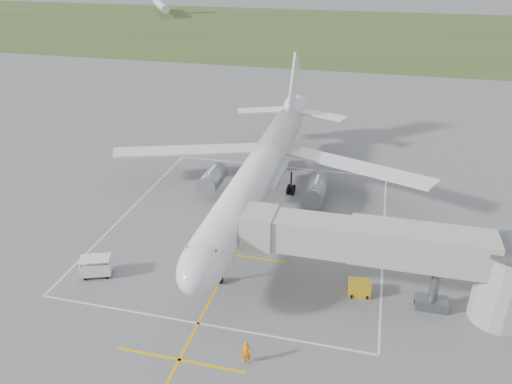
% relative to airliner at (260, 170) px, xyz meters
% --- Properties ---
extents(ground, '(700.00, 700.00, 0.00)m').
position_rel_airliner_xyz_m(ground, '(0.00, -0.75, -4.39)').
color(ground, '#5E5E60').
rests_on(ground, ground).
extents(grass_strip, '(700.00, 120.00, 0.02)m').
position_rel_airliner_xyz_m(grass_strip, '(0.00, 129.25, -4.38)').
color(grass_strip, '#324E22').
rests_on(grass_strip, ground).
extents(apron_markings, '(28.20, 60.00, 0.01)m').
position_rel_airliner_xyz_m(apron_markings, '(0.00, -6.57, -4.38)').
color(apron_markings, gold).
rests_on(apron_markings, ground).
extents(airliner, '(38.93, 46.75, 13.52)m').
position_rel_airliner_xyz_m(airliner, '(0.00, 0.00, 0.00)').
color(airliner, silver).
rests_on(airliner, ground).
extents(jet_bridge, '(23.40, 5.00, 7.20)m').
position_rel_airliner_xyz_m(jet_bridge, '(15.72, -14.25, 0.35)').
color(jet_bridge, gray).
rests_on(jet_bridge, ground).
extents(gpu_unit, '(1.97, 1.49, 1.39)m').
position_rel_airliner_xyz_m(gpu_unit, '(12.13, -13.97, -3.71)').
color(gpu_unit, '#B89317').
rests_on(gpu_unit, ground).
extents(baggage_cart, '(3.05, 2.43, 1.85)m').
position_rel_airliner_xyz_m(baggage_cart, '(-11.11, -16.93, -3.44)').
color(baggage_cart, silver).
rests_on(baggage_cart, ground).
extents(ramp_worker_nose, '(0.74, 0.52, 1.94)m').
position_rel_airliner_xyz_m(ramp_worker_nose, '(4.79, -23.80, -3.42)').
color(ramp_worker_nose, orange).
rests_on(ramp_worker_nose, ground).
extents(ramp_worker_wing, '(0.99, 0.99, 1.62)m').
position_rel_airliner_xyz_m(ramp_worker_wing, '(-3.58, -1.10, -3.58)').
color(ramp_worker_wing, red).
rests_on(ramp_worker_wing, ground).
extents(distant_aircraft, '(195.37, 51.03, 8.85)m').
position_rel_airliner_xyz_m(distant_aircraft, '(6.49, 168.45, -0.80)').
color(distant_aircraft, silver).
rests_on(distant_aircraft, ground).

